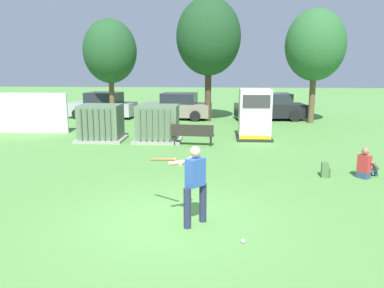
{
  "coord_description": "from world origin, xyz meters",
  "views": [
    {
      "loc": [
        0.96,
        -8.1,
        3.44
      ],
      "look_at": [
        0.21,
        3.5,
        1.0
      ],
      "focal_mm": 36.24,
      "sensor_mm": 36.0,
      "label": 1
    }
  ],
  "objects_px": {
    "seated_spectator": "(366,166)",
    "parked_car_left_of_center": "(177,107)",
    "generator_enclosure": "(255,115)",
    "parked_car_leftmost": "(103,106)",
    "transformer_mid_west": "(158,124)",
    "backpack": "(325,170)",
    "parked_car_right_of_center": "(271,108)",
    "batter": "(193,181)",
    "park_bench": "(193,133)",
    "sports_ball": "(243,241)",
    "transformer_west": "(101,123)"
  },
  "relations": [
    {
      "from": "generator_enclosure",
      "to": "backpack",
      "type": "xyz_separation_m",
      "value": [
        1.63,
        -5.88,
        -0.92
      ]
    },
    {
      "from": "generator_enclosure",
      "to": "parked_car_leftmost",
      "type": "xyz_separation_m",
      "value": [
        -8.99,
        6.61,
        -0.38
      ]
    },
    {
      "from": "transformer_mid_west",
      "to": "parked_car_left_of_center",
      "type": "distance_m",
      "value": 7.11
    },
    {
      "from": "park_bench",
      "to": "backpack",
      "type": "bearing_deg",
      "value": -44.61
    },
    {
      "from": "transformer_mid_west",
      "to": "sports_ball",
      "type": "bearing_deg",
      "value": -72.14
    },
    {
      "from": "transformer_west",
      "to": "transformer_mid_west",
      "type": "height_order",
      "value": "same"
    },
    {
      "from": "parked_car_left_of_center",
      "to": "parked_car_right_of_center",
      "type": "height_order",
      "value": "same"
    },
    {
      "from": "sports_ball",
      "to": "parked_car_left_of_center",
      "type": "relative_size",
      "value": 0.02
    },
    {
      "from": "seated_spectator",
      "to": "parked_car_left_of_center",
      "type": "relative_size",
      "value": 0.22
    },
    {
      "from": "transformer_mid_west",
      "to": "backpack",
      "type": "xyz_separation_m",
      "value": [
        5.97,
        -5.14,
        -0.57
      ]
    },
    {
      "from": "batter",
      "to": "seated_spectator",
      "type": "distance_m",
      "value": 6.34
    },
    {
      "from": "backpack",
      "to": "parked_car_leftmost",
      "type": "distance_m",
      "value": 16.41
    },
    {
      "from": "parked_car_leftmost",
      "to": "sports_ball",
      "type": "bearing_deg",
      "value": -65.51
    },
    {
      "from": "batter",
      "to": "parked_car_leftmost",
      "type": "distance_m",
      "value": 17.68
    },
    {
      "from": "transformer_west",
      "to": "parked_car_leftmost",
      "type": "distance_m",
      "value": 7.61
    },
    {
      "from": "generator_enclosure",
      "to": "parked_car_left_of_center",
      "type": "height_order",
      "value": "generator_enclosure"
    },
    {
      "from": "batter",
      "to": "generator_enclosure",
      "type": "bearing_deg",
      "value": 77.26
    },
    {
      "from": "seated_spectator",
      "to": "backpack",
      "type": "relative_size",
      "value": 2.19
    },
    {
      "from": "seated_spectator",
      "to": "transformer_west",
      "type": "bearing_deg",
      "value": 152.01
    },
    {
      "from": "generator_enclosure",
      "to": "sports_ball",
      "type": "xyz_separation_m",
      "value": [
        -1.17,
        -10.56,
        -1.09
      ]
    },
    {
      "from": "generator_enclosure",
      "to": "parked_car_left_of_center",
      "type": "relative_size",
      "value": 0.53
    },
    {
      "from": "park_bench",
      "to": "parked_car_leftmost",
      "type": "relative_size",
      "value": 0.42
    },
    {
      "from": "parked_car_leftmost",
      "to": "parked_car_right_of_center",
      "type": "distance_m",
      "value": 10.57
    },
    {
      "from": "transformer_mid_west",
      "to": "batter",
      "type": "relative_size",
      "value": 1.21
    },
    {
      "from": "transformer_mid_west",
      "to": "seated_spectator",
      "type": "relative_size",
      "value": 2.18
    },
    {
      "from": "backpack",
      "to": "sports_ball",
      "type": "bearing_deg",
      "value": -120.91
    },
    {
      "from": "backpack",
      "to": "parked_car_left_of_center",
      "type": "distance_m",
      "value": 13.57
    },
    {
      "from": "batter",
      "to": "seated_spectator",
      "type": "bearing_deg",
      "value": 37.15
    },
    {
      "from": "sports_ball",
      "to": "parked_car_leftmost",
      "type": "bearing_deg",
      "value": 114.49
    },
    {
      "from": "sports_ball",
      "to": "parked_car_right_of_center",
      "type": "bearing_deg",
      "value": 80.8
    },
    {
      "from": "parked_car_leftmost",
      "to": "seated_spectator",
      "type": "bearing_deg",
      "value": -46.57
    },
    {
      "from": "backpack",
      "to": "parked_car_leftmost",
      "type": "bearing_deg",
      "value": 130.4
    },
    {
      "from": "backpack",
      "to": "parked_car_right_of_center",
      "type": "distance_m",
      "value": 12.29
    },
    {
      "from": "generator_enclosure",
      "to": "batter",
      "type": "xyz_separation_m",
      "value": [
        -2.19,
        -9.7,
        -0.16
      ]
    },
    {
      "from": "park_bench",
      "to": "batter",
      "type": "distance_m",
      "value": 8.16
    },
    {
      "from": "sports_ball",
      "to": "backpack",
      "type": "relative_size",
      "value": 0.2
    },
    {
      "from": "transformer_west",
      "to": "sports_ball",
      "type": "xyz_separation_m",
      "value": [
        5.74,
        -9.85,
        -0.74
      ]
    },
    {
      "from": "park_bench",
      "to": "parked_car_left_of_center",
      "type": "bearing_deg",
      "value": 100.35
    },
    {
      "from": "generator_enclosure",
      "to": "parked_car_leftmost",
      "type": "height_order",
      "value": "generator_enclosure"
    },
    {
      "from": "park_bench",
      "to": "parked_car_leftmost",
      "type": "distance_m",
      "value": 10.31
    },
    {
      "from": "transformer_mid_west",
      "to": "park_bench",
      "type": "distance_m",
      "value": 1.83
    },
    {
      "from": "sports_ball",
      "to": "transformer_mid_west",
      "type": "bearing_deg",
      "value": 107.86
    },
    {
      "from": "transformer_mid_west",
      "to": "parked_car_right_of_center",
      "type": "relative_size",
      "value": 0.48
    },
    {
      "from": "backpack",
      "to": "parked_car_left_of_center",
      "type": "bearing_deg",
      "value": 115.39
    },
    {
      "from": "transformer_mid_west",
      "to": "seated_spectator",
      "type": "bearing_deg",
      "value": -35.68
    },
    {
      "from": "seated_spectator",
      "to": "parked_car_left_of_center",
      "type": "distance_m",
      "value": 14.13
    },
    {
      "from": "sports_ball",
      "to": "parked_car_right_of_center",
      "type": "relative_size",
      "value": 0.02
    },
    {
      "from": "parked_car_leftmost",
      "to": "parked_car_right_of_center",
      "type": "height_order",
      "value": "same"
    },
    {
      "from": "batter",
      "to": "parked_car_left_of_center",
      "type": "relative_size",
      "value": 0.4
    },
    {
      "from": "transformer_west",
      "to": "parked_car_left_of_center",
      "type": "relative_size",
      "value": 0.48
    }
  ]
}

